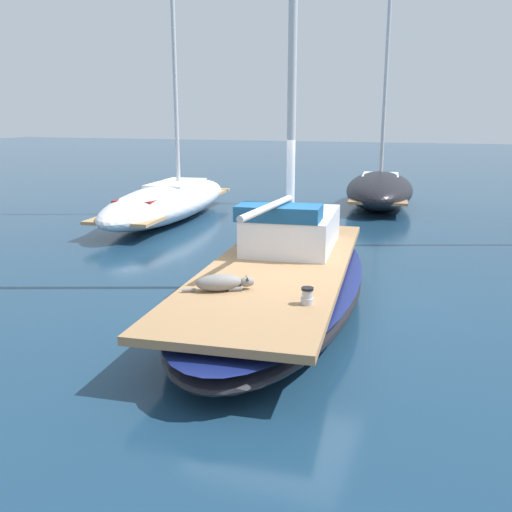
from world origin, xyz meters
The scene contains 8 objects.
ground_plane centered at (0.00, 0.00, 0.00)m, with size 120.00×120.00×0.00m, color navy.
sailboat_main centered at (0.00, 0.00, 0.34)m, with size 3.38×7.49×0.66m.
mast_main centered at (-0.11, 0.74, 3.75)m, with size 0.14×2.27×6.90m.
cabin_house centered at (-0.15, 1.11, 1.01)m, with size 1.66×2.38×0.84m.
dog_grey centered at (-0.26, -1.59, 0.77)m, with size 0.86×0.56×0.22m.
deck_winch centered at (0.93, -1.72, 0.76)m, with size 0.16×0.16×0.21m.
moored_boat_far_astern centered at (-0.08, 10.66, 0.58)m, with size 2.85×6.01×7.73m.
moored_boat_port_side centered at (-5.38, 6.11, 0.54)m, with size 3.04×7.88×7.12m.
Camera 1 is at (2.63, -7.92, 2.85)m, focal length 39.17 mm.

